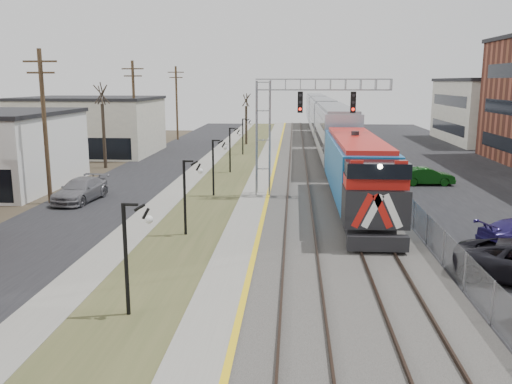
# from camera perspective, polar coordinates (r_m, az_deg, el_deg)

# --- Properties ---
(street_west) EXTENTS (7.00, 120.00, 0.04)m
(street_west) POSITION_cam_1_polar(r_m,az_deg,el_deg) (46.72, -12.35, 1.51)
(street_west) COLOR black
(street_west) RESTS_ON ground
(sidewalk) EXTENTS (2.00, 120.00, 0.08)m
(sidewalk) POSITION_cam_1_polar(r_m,az_deg,el_deg) (45.65, -6.92, 1.49)
(sidewalk) COLOR gray
(sidewalk) RESTS_ON ground
(grass_median) EXTENTS (4.00, 120.00, 0.06)m
(grass_median) POSITION_cam_1_polar(r_m,az_deg,el_deg) (45.18, -3.18, 1.44)
(grass_median) COLOR #414826
(grass_median) RESTS_ON ground
(platform) EXTENTS (2.00, 120.00, 0.24)m
(platform) POSITION_cam_1_polar(r_m,az_deg,el_deg) (44.89, 0.62, 1.51)
(platform) COLOR gray
(platform) RESTS_ON ground
(ballast_bed) EXTENTS (8.00, 120.00, 0.20)m
(ballast_bed) POSITION_cam_1_polar(r_m,az_deg,el_deg) (44.88, 7.00, 1.39)
(ballast_bed) COLOR #595651
(ballast_bed) RESTS_ON ground
(parking_lot) EXTENTS (16.00, 120.00, 0.04)m
(parking_lot) POSITION_cam_1_polar(r_m,az_deg,el_deg) (47.08, 21.75, 1.03)
(parking_lot) COLOR black
(parking_lot) RESTS_ON ground
(platform_edge) EXTENTS (0.24, 120.00, 0.01)m
(platform_edge) POSITION_cam_1_polar(r_m,az_deg,el_deg) (44.83, 1.74, 1.65)
(platform_edge) COLOR gold
(platform_edge) RESTS_ON platform
(track_near) EXTENTS (1.58, 120.00, 0.15)m
(track_near) POSITION_cam_1_polar(r_m,az_deg,el_deg) (44.79, 4.45, 1.65)
(track_near) COLOR #2D2119
(track_near) RESTS_ON ballast_bed
(track_far) EXTENTS (1.58, 120.00, 0.15)m
(track_far) POSITION_cam_1_polar(r_m,az_deg,el_deg) (44.96, 8.92, 1.58)
(track_far) COLOR #2D2119
(track_far) RESTS_ON ballast_bed
(train) EXTENTS (3.00, 85.85, 5.33)m
(train) POSITION_cam_1_polar(r_m,az_deg,el_deg) (68.83, 7.30, 7.26)
(train) COLOR #135A9C
(train) RESTS_ON ground
(signal_gantry) EXTENTS (9.00, 1.07, 8.15)m
(signal_gantry) POSITION_cam_1_polar(r_m,az_deg,el_deg) (37.20, 3.43, 7.89)
(signal_gantry) COLOR gray
(signal_gantry) RESTS_ON ground
(lampposts) EXTENTS (0.14, 62.14, 4.00)m
(lampposts) POSITION_cam_1_polar(r_m,az_deg,el_deg) (28.61, -7.40, -0.54)
(lampposts) COLOR black
(lampposts) RESTS_ON ground
(utility_poles) EXTENTS (0.28, 80.28, 10.00)m
(utility_poles) POSITION_cam_1_polar(r_m,az_deg,el_deg) (37.86, -21.33, 6.30)
(utility_poles) COLOR #4C3823
(utility_poles) RESTS_ON ground
(fence) EXTENTS (0.04, 120.00, 1.60)m
(fence) POSITION_cam_1_polar(r_m,az_deg,el_deg) (45.18, 12.35, 2.18)
(fence) COLOR gray
(fence) RESTS_ON ground
(bare_trees) EXTENTS (12.30, 42.30, 5.95)m
(bare_trees) POSITION_cam_1_polar(r_m,az_deg,el_deg) (50.39, -12.52, 5.30)
(bare_trees) COLOR #382D23
(bare_trees) RESTS_ON ground
(car_lot_e) EXTENTS (4.31, 2.99, 1.36)m
(car_lot_e) POSITION_cam_1_polar(r_m,az_deg,el_deg) (45.81, 15.80, 1.98)
(car_lot_e) COLOR gray
(car_lot_e) RESTS_ON ground
(car_lot_f) EXTENTS (4.18, 1.66, 1.35)m
(car_lot_f) POSITION_cam_1_polar(r_m,az_deg,el_deg) (44.24, 17.55, 1.55)
(car_lot_f) COLOR #0C3C0D
(car_lot_f) RESTS_ON ground
(car_street_b) EXTENTS (2.67, 5.44, 1.52)m
(car_street_b) POSITION_cam_1_polar(r_m,az_deg,el_deg) (38.23, -18.00, 0.14)
(car_street_b) COLOR slate
(car_street_b) RESTS_ON ground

